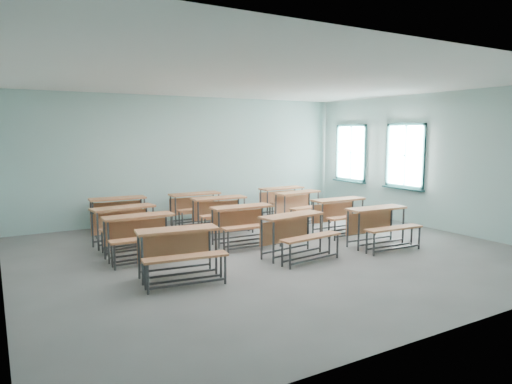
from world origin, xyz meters
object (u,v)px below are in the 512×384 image
Objects in this scene: desk_unit_r2c0 at (126,220)px; desk_unit_r3c1 at (197,204)px; desk_unit_r3c0 at (119,209)px; desk_unit_r1c2 at (341,211)px; desk_unit_r2c1 at (221,209)px; desk_unit_r1c1 at (244,219)px; desk_unit_r2c2 at (300,202)px; desk_unit_r0c2 at (380,221)px; desk_unit_r1c0 at (140,230)px; desk_unit_r0c0 at (179,246)px; desk_unit_r0c1 at (296,229)px; desk_unit_r3c2 at (284,197)px.

desk_unit_r3c1 is (2.07, 1.24, 0.00)m from desk_unit_r2c0.
desk_unit_r3c0 and desk_unit_r3c1 have the same top height.
desk_unit_r2c1 is (-2.23, 1.61, 0.00)m from desk_unit_r1c2.
desk_unit_r1c1 and desk_unit_r1c2 have the same top height.
desk_unit_r0c2 is at bearing -98.93° from desk_unit_r2c2.
desk_unit_r0c0 is at bearing -82.33° from desk_unit_r1c0.
desk_unit_r2c1 is at bearing 0.34° from desk_unit_r2c0.
desk_unit_r0c1 is 1.07× the size of desk_unit_r3c1.
desk_unit_r0c1 is at bearing -150.20° from desk_unit_r1c2.
desk_unit_r1c2 is at bearing 86.80° from desk_unit_r0c2.
desk_unit_r0c0 is 3.53m from desk_unit_r2c1.
desk_unit_r0c2 is 4.50m from desk_unit_r3c1.
desk_unit_r0c0 is 1.07× the size of desk_unit_r3c1.
desk_unit_r3c2 is (2.48, 2.25, 0.00)m from desk_unit_r1c1.
desk_unit_r0c0 is 4.18m from desk_unit_r0c2.
desk_unit_r1c0 is at bearing -171.06° from desk_unit_r2c2.
desk_unit_r0c2 is at bearing -95.15° from desk_unit_r3c2.
desk_unit_r2c0 is at bearing 175.22° from desk_unit_r2c2.
desk_unit_r3c2 is at bearing 88.93° from desk_unit_r1c2.
desk_unit_r0c1 is at bearing 177.00° from desk_unit_r0c2.
desk_unit_r2c2 is 1.04× the size of desk_unit_r3c0.
desk_unit_r0c0 is 1.04× the size of desk_unit_r2c1.
desk_unit_r1c0 and desk_unit_r2c1 have the same top height.
desk_unit_r1c1 is at bearing -158.08° from desk_unit_r2c2.
desk_unit_r0c2 is 3.59m from desk_unit_r2c1.
desk_unit_r2c1 is at bearing -161.39° from desk_unit_r3c2.
desk_unit_r1c1 is 2.36m from desk_unit_r3c1.
desk_unit_r3c0 is 1.02× the size of desk_unit_r3c2.
desk_unit_r3c2 is (2.51, -0.11, 0.00)m from desk_unit_r3c1.
desk_unit_r1c0 and desk_unit_r2c2 have the same top height.
desk_unit_r2c1 is at bearing 86.83° from desk_unit_r0c1.
desk_unit_r0c0 and desk_unit_r3c0 have the same top height.
desk_unit_r2c1 is at bearing 170.18° from desk_unit_r2c2.
desk_unit_r0c2 is 0.97× the size of desk_unit_r2c0.
desk_unit_r3c0 is (0.05, 3.97, 0.00)m from desk_unit_r0c0.
desk_unit_r3c0 is 1.03× the size of desk_unit_r3c1.
desk_unit_r0c1 is at bearing -122.35° from desk_unit_r3c2.
desk_unit_r1c2 is at bearing -29.46° from desk_unit_r3c0.
desk_unit_r1c2 and desk_unit_r3c0 have the same top height.
desk_unit_r0c1 is 1.37m from desk_unit_r1c1.
desk_unit_r2c2 and desk_unit_r3c1 have the same top height.
desk_unit_r3c1 is 0.98× the size of desk_unit_r3c2.
desk_unit_r3c2 is at bearing 44.69° from desk_unit_r1c1.
desk_unit_r3c2 is (2.13, 3.58, 0.00)m from desk_unit_r0c1.
desk_unit_r2c2 is at bearing 45.64° from desk_unit_r0c1.
desk_unit_r3c0 is at bearing 154.61° from desk_unit_r2c1.
desk_unit_r0c0 is at bearing -87.57° from desk_unit_r3c0.
desk_unit_r3c0 and desk_unit_r3c2 have the same top height.
desk_unit_r2c0 is 4.72m from desk_unit_r3c2.
desk_unit_r1c2 is at bearing 23.14° from desk_unit_r0c0.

